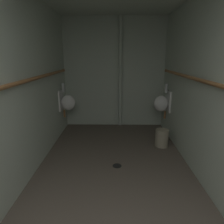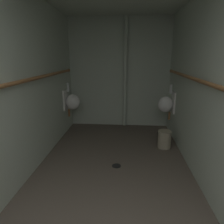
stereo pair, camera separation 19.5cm
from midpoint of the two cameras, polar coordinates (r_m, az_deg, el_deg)
The scene contains 11 objects.
floor at distance 3.00m, azimuth 1.92°, elevation -18.62°, with size 2.44×4.61×0.08m, color brown.
wall_left at distance 2.82m, azimuth -22.91°, elevation 6.29°, with size 0.06×4.61×2.50m, color #B7C2B1.
wall_right at distance 2.74m, azimuth 28.03°, elevation 5.45°, with size 0.06×4.61×2.50m, color #B7C2B1.
wall_back at distance 4.78m, azimuth 3.28°, elevation 10.80°, with size 2.44×0.06×2.50m, color #B7C2B1.
urinal_left_mid at distance 4.46m, azimuth -10.13°, elevation 2.94°, with size 0.32×0.30×0.76m.
urinal_right_mid at distance 4.35m, azimuth 16.47°, elevation 2.22°, with size 0.32×0.30×0.76m.
supply_pipe_left at distance 2.77m, azimuth -21.48°, elevation 8.30°, with size 0.06×3.94×0.06m.
supply_pipe_right at distance 2.68m, azimuth 26.65°, elevation 7.53°, with size 0.06×3.82×0.06m.
standpipe_back_wall at distance 4.66m, azimuth 5.02°, elevation 10.66°, with size 0.08×0.08×2.45m, color #B7C2B1.
floor_drain at distance 3.23m, azimuth 3.05°, elevation -15.06°, with size 0.14×0.14×0.01m, color black.
waste_bin at distance 3.89m, azimuth 16.08°, elevation -7.49°, with size 0.24×0.24×0.33m, color #9E937A.
Camera 2 is at (0.19, -0.24, 1.65)m, focal length 32.17 mm.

